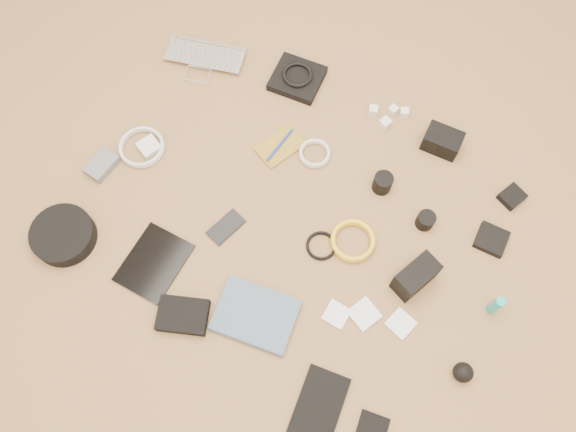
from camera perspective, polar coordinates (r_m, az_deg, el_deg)
The scene contains 32 objects.
laptop at distance 2.12m, azimuth -8.74°, elevation 14.97°, with size 0.29×0.20×0.02m, color silver.
headphone_pouch at distance 2.06m, azimuth 0.95°, elevation 13.80°, with size 0.17×0.16×0.03m, color black.
headphones at distance 2.04m, azimuth 0.96°, elevation 14.16°, with size 0.11×0.11×0.01m, color black.
charger_a at distance 2.00m, azimuth 8.65°, elevation 10.57°, with size 0.03×0.03×0.03m, color silver.
charger_b at distance 2.02m, azimuth 10.64°, elevation 10.55°, with size 0.03×0.03×0.03m, color silver.
charger_c at distance 2.02m, azimuth 11.73°, elevation 10.26°, with size 0.03×0.03×0.03m, color silver.
charger_d at distance 1.98m, azimuth 9.84°, elevation 9.28°, with size 0.03×0.03×0.03m, color silver.
dslr_camera at distance 1.96m, azimuth 15.40°, elevation 7.36°, with size 0.12×0.08×0.07m, color black.
lens_pouch at distance 1.96m, azimuth 21.80°, elevation 1.84°, with size 0.07×0.07×0.03m, color black.
notebook_olive at distance 1.92m, azimuth -0.83°, elevation 7.09°, with size 0.10×0.16×0.01m, color olive.
pen_blue at distance 1.91m, azimuth -0.83°, elevation 7.22°, with size 0.01×0.01×0.15m, color #142AAA.
cable_white_a at distance 1.90m, azimuth 2.71°, elevation 6.28°, with size 0.11×0.11×0.01m, color silver.
lens_a at distance 1.85m, azimuth 9.59°, elevation 3.34°, with size 0.06×0.06×0.07m, color black.
lens_b at distance 1.83m, azimuth 13.79°, elevation -0.44°, with size 0.06×0.06×0.05m, color black.
card_reader at distance 1.88m, azimuth 19.97°, elevation -2.25°, with size 0.09×0.09×0.02m, color black.
power_brick at distance 1.96m, azimuth -13.91°, elevation 6.81°, with size 0.07×0.07×0.03m, color silver.
cable_white_b at distance 1.98m, azimuth -14.60°, elevation 6.69°, with size 0.15×0.15×0.01m, color silver.
cable_black at distance 1.77m, azimuth 3.39°, elevation -3.08°, with size 0.10×0.10×0.01m, color black.
cable_yellow at distance 1.78m, azimuth 6.57°, elevation -2.61°, with size 0.14×0.14×0.02m, color gold.
flash at distance 1.73m, azimuth 12.84°, elevation -6.02°, with size 0.07×0.13×0.10m, color black.
lens_cleaner at distance 1.77m, azimuth 20.33°, elevation -8.52°, with size 0.03×0.03×0.10m, color teal.
battery_charger at distance 1.97m, azimuth -18.39°, elevation 4.92°, with size 0.07×0.11×0.03m, color slate.
tablet at distance 1.80m, azimuth -13.45°, elevation -4.64°, with size 0.17×0.22×0.01m, color black.
phone at distance 1.80m, azimuth -6.32°, elevation -1.13°, with size 0.06×0.12×0.01m, color black.
filter_case_left at distance 1.71m, azimuth 4.94°, elevation -9.93°, with size 0.07×0.07×0.01m, color silver.
filter_case_mid at distance 1.72m, azimuth 7.75°, elevation -9.84°, with size 0.08×0.08×0.01m, color silver.
filter_case_right at distance 1.73m, azimuth 11.39°, elevation -10.67°, with size 0.07×0.07×0.01m, color silver.
air_blower at distance 1.73m, azimuth 17.37°, elevation -14.92°, with size 0.06×0.06×0.06m, color black.
headphone_case at distance 1.89m, azimuth -21.85°, elevation -1.82°, with size 0.20×0.20×0.05m, color black.
drive_case at distance 1.72m, azimuth -10.62°, elevation -9.89°, with size 0.15×0.11×0.04m, color black.
paperback at distance 1.69m, azimuth -4.45°, elevation -12.76°, with size 0.18×0.23×0.02m, color #425970.
notebook_black_a at distance 1.67m, azimuth 3.19°, elevation -18.68°, with size 0.12×0.20×0.01m, color black.
Camera 1 is at (0.35, -0.61, 1.67)m, focal length 35.00 mm.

